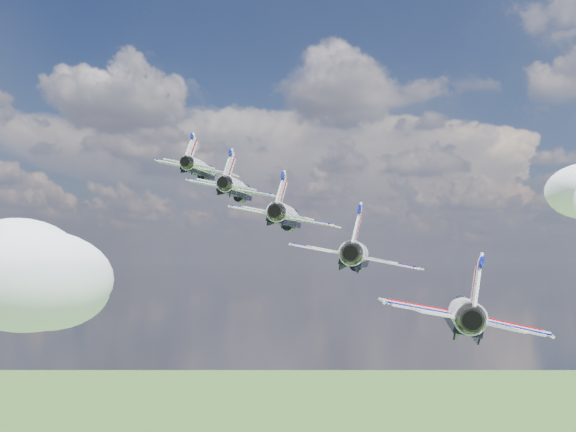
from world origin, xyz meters
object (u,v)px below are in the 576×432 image
(jet_0, at_px, (202,169))
(jet_3, at_px, (357,254))
(jet_2, at_px, (288,216))
(jet_1, at_px, (239,189))
(jet_4, at_px, (462,311))

(jet_0, xyz_separation_m, jet_3, (24.73, -26.87, -10.70))
(jet_2, xyz_separation_m, jet_3, (8.24, -8.96, -3.57))
(jet_2, distance_m, jet_3, 12.68)
(jet_1, relative_size, jet_3, 1.00)
(jet_2, height_order, jet_4, jet_2)
(jet_0, distance_m, jet_4, 50.73)
(jet_2, xyz_separation_m, jet_4, (16.48, -17.91, -7.13))
(jet_3, bearing_deg, jet_4, -54.83)
(jet_1, xyz_separation_m, jet_2, (8.24, -8.96, -3.57))
(jet_4, bearing_deg, jet_2, 125.17)
(jet_0, height_order, jet_3, jet_0)
(jet_0, distance_m, jet_3, 38.05)
(jet_4, bearing_deg, jet_0, 125.17)
(jet_1, height_order, jet_2, jet_1)
(jet_3, bearing_deg, jet_0, 125.17)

